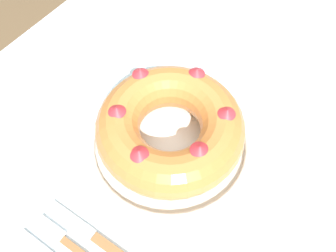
{
  "coord_description": "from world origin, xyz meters",
  "views": [
    {
      "loc": [
        -0.26,
        -0.17,
        1.34
      ],
      "look_at": [
        0.01,
        0.0,
        0.83
      ],
      "focal_mm": 35.0,
      "sensor_mm": 36.0,
      "label": 1
    }
  ],
  "objects_px": {
    "bundt_cake": "(168,126)",
    "fork": "(75,249)",
    "cake_knife": "(95,237)",
    "side_bowl": "(83,67)",
    "serving_dish": "(168,141)",
    "napkin": "(229,55)"
  },
  "relations": [
    {
      "from": "serving_dish",
      "to": "napkin",
      "type": "xyz_separation_m",
      "value": [
        0.29,
        0.01,
        -0.01
      ]
    },
    {
      "from": "cake_knife",
      "to": "side_bowl",
      "type": "bearing_deg",
      "value": 40.27
    },
    {
      "from": "cake_knife",
      "to": "napkin",
      "type": "height_order",
      "value": "cake_knife"
    },
    {
      "from": "napkin",
      "to": "bundt_cake",
      "type": "bearing_deg",
      "value": -177.88
    },
    {
      "from": "bundt_cake",
      "to": "cake_knife",
      "type": "xyz_separation_m",
      "value": [
        -0.22,
        0.0,
        -0.06
      ]
    },
    {
      "from": "cake_knife",
      "to": "napkin",
      "type": "xyz_separation_m",
      "value": [
        0.51,
        0.01,
        -0.0
      ]
    },
    {
      "from": "cake_knife",
      "to": "side_bowl",
      "type": "xyz_separation_m",
      "value": [
        0.27,
        0.26,
        0.02
      ]
    },
    {
      "from": "bundt_cake",
      "to": "napkin",
      "type": "height_order",
      "value": "bundt_cake"
    },
    {
      "from": "bundt_cake",
      "to": "napkin",
      "type": "bearing_deg",
      "value": 2.12
    },
    {
      "from": "bundt_cake",
      "to": "side_bowl",
      "type": "bearing_deg",
      "value": 78.79
    },
    {
      "from": "bundt_cake",
      "to": "fork",
      "type": "distance_m",
      "value": 0.26
    },
    {
      "from": "serving_dish",
      "to": "side_bowl",
      "type": "height_order",
      "value": "side_bowl"
    },
    {
      "from": "serving_dish",
      "to": "fork",
      "type": "bearing_deg",
      "value": 175.55
    },
    {
      "from": "fork",
      "to": "side_bowl",
      "type": "height_order",
      "value": "side_bowl"
    },
    {
      "from": "serving_dish",
      "to": "fork",
      "type": "xyz_separation_m",
      "value": [
        -0.25,
        0.02,
        -0.01
      ]
    },
    {
      "from": "cake_knife",
      "to": "side_bowl",
      "type": "relative_size",
      "value": 1.31
    },
    {
      "from": "fork",
      "to": "cake_knife",
      "type": "xyz_separation_m",
      "value": [
        0.03,
        -0.02,
        0.0
      ]
    },
    {
      "from": "bundt_cake",
      "to": "side_bowl",
      "type": "height_order",
      "value": "bundt_cake"
    },
    {
      "from": "cake_knife",
      "to": "serving_dish",
      "type": "bearing_deg",
      "value": -4.24
    },
    {
      "from": "side_bowl",
      "to": "serving_dish",
      "type": "bearing_deg",
      "value": -101.23
    },
    {
      "from": "serving_dish",
      "to": "fork",
      "type": "distance_m",
      "value": 0.25
    },
    {
      "from": "bundt_cake",
      "to": "side_bowl",
      "type": "xyz_separation_m",
      "value": [
        0.05,
        0.27,
        -0.05
      ]
    }
  ]
}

